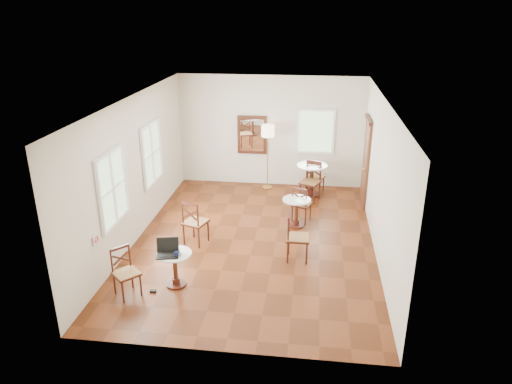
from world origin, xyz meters
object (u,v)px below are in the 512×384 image
chair_back_b (311,181)px  floor_lamp (268,135)px  cafe_table_back (312,177)px  power_adapter (153,291)px  chair_mid_a (301,204)px  navy_mug (177,254)px  chair_near_b (126,272)px  mouse (174,248)px  water_glass (179,250)px  cafe_table_mid (296,209)px  chair_near_a (195,222)px  chair_mid_b (296,237)px  chair_back_a (315,177)px  laptop (168,251)px  cafe_table_near (175,265)px

chair_back_b → floor_lamp: 1.69m
cafe_table_back → power_adapter: size_ratio=8.26×
chair_mid_a → navy_mug: bearing=74.9°
chair_near_b → mouse: 0.93m
chair_back_b → water_glass: size_ratio=11.25×
cafe_table_mid → chair_near_a: size_ratio=0.68×
cafe_table_mid → chair_mid_b: bearing=-87.5°
chair_near_b → chair_back_a: bearing=11.4°
chair_back_b → power_adapter: 5.33m
cafe_table_mid → chair_back_a: size_ratio=0.74×
chair_near_a → mouse: bearing=108.7°
chair_near_a → mouse: 1.46m
chair_mid_b → navy_mug: chair_mid_b is taller
laptop → cafe_table_mid: bearing=40.1°
laptop → power_adapter: laptop is taller
cafe_table_near → water_glass: size_ratio=7.23×
chair_near_b → chair_mid_b: (2.84, 1.59, 0.05)m
chair_near_a → navy_mug: chair_near_a is taller
laptop → chair_back_a: bearing=50.3°
cafe_table_near → power_adapter: size_ratio=6.37×
cafe_table_mid → mouse: size_ratio=7.00×
chair_back_a → mouse: (-2.48, -4.65, 0.22)m
chair_mid_a → chair_mid_b: 1.77m
floor_lamp → power_adapter: bearing=-105.5°
cafe_table_mid → navy_mug: bearing=-124.5°
cafe_table_near → chair_near_a: bearing=91.4°
cafe_table_mid → cafe_table_near: bearing=-126.8°
chair_near_b → chair_back_b: chair_back_b is taller
chair_near_a → cafe_table_back: bearing=-109.2°
navy_mug → chair_back_a: bearing=64.5°
chair_near_a → navy_mug: (0.12, -1.73, 0.21)m
chair_near_b → floor_lamp: bearing=23.7°
chair_back_b → laptop: chair_back_b is taller
cafe_table_near → chair_back_a: chair_back_a is taller
cafe_table_mid → chair_mid_b: (0.07, -1.50, 0.07)m
mouse → power_adapter: size_ratio=0.93×
floor_lamp → mouse: 5.06m
navy_mug → water_glass: bearing=93.7°
chair_mid_a → chair_back_b: 1.36m
chair_near_a → water_glass: chair_near_a is taller
chair_back_a → navy_mug: (-2.35, -4.93, 0.25)m
cafe_table_back → navy_mug: size_ratio=6.79×
mouse → water_glass: water_glass is taller
cafe_table_mid → power_adapter: cafe_table_mid is taller
cafe_table_back → chair_near_b: (-3.08, -5.02, -0.09)m
cafe_table_near → chair_mid_a: bearing=54.5°
chair_back_a → power_adapter: 5.82m
chair_near_b → chair_back_a: chair_back_a is taller
chair_near_b → power_adapter: bearing=-32.3°
chair_mid_b → chair_back_a: bearing=-5.9°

